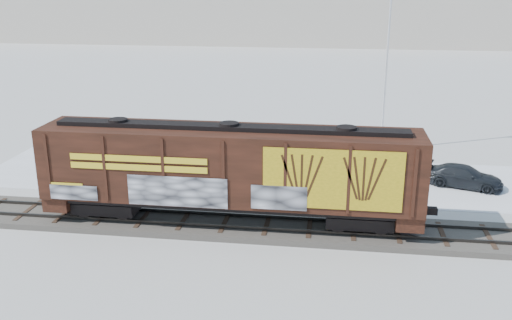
# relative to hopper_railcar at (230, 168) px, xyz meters

# --- Properties ---
(ground) EXTENTS (500.00, 500.00, 0.00)m
(ground) POSITION_rel_hopper_railcar_xyz_m (3.74, 0.01, -2.98)
(ground) COLOR white
(ground) RESTS_ON ground
(rail_track) EXTENTS (50.00, 3.40, 0.43)m
(rail_track) POSITION_rel_hopper_railcar_xyz_m (3.74, 0.01, -2.83)
(rail_track) COLOR #59544C
(rail_track) RESTS_ON ground
(parking_strip) EXTENTS (40.00, 8.00, 0.03)m
(parking_strip) POSITION_rel_hopper_railcar_xyz_m (3.74, 7.51, -2.96)
(parking_strip) COLOR white
(parking_strip) RESTS_ON ground
(hopper_railcar) EXTENTS (17.43, 3.06, 4.58)m
(hopper_railcar) POSITION_rel_hopper_railcar_xyz_m (0.00, 0.00, 0.00)
(hopper_railcar) COLOR black
(hopper_railcar) RESTS_ON rail_track
(flagpole) EXTENTS (2.30, 0.90, 11.38)m
(flagpole) POSITION_rel_hopper_railcar_xyz_m (8.07, 14.09, 1.22)
(flagpole) COLOR silver
(flagpole) RESTS_ON ground
(car_silver) EXTENTS (5.22, 3.60, 1.65)m
(car_silver) POSITION_rel_hopper_railcar_xyz_m (-3.36, 6.69, -2.12)
(car_silver) COLOR #ABADB3
(car_silver) RESTS_ON parking_strip
(car_white) EXTENTS (5.50, 3.13, 1.71)m
(car_white) POSITION_rel_hopper_railcar_xyz_m (5.69, 6.76, -2.09)
(car_white) COLOR white
(car_white) RESTS_ON parking_strip
(car_dark) EXTENTS (4.52, 2.90, 1.22)m
(car_dark) POSITION_rel_hopper_railcar_xyz_m (12.10, 7.28, -2.34)
(car_dark) COLOR #22252A
(car_dark) RESTS_ON parking_strip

